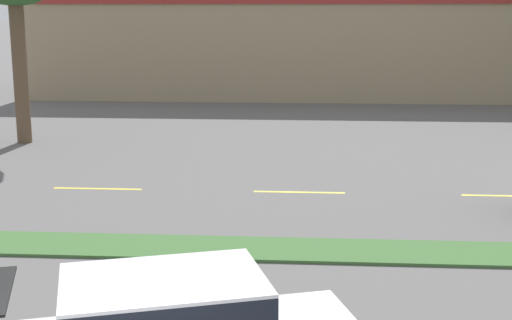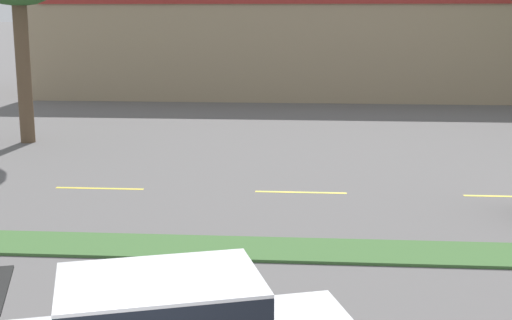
% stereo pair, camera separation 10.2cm
% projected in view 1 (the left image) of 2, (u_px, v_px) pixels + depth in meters
% --- Properties ---
extents(grass_verge, '(120.00, 1.41, 0.06)m').
position_uv_depth(grass_verge, '(218.00, 248.00, 14.22)').
color(grass_verge, '#3D6633').
rests_on(grass_verge, ground_plane).
extents(centre_line_3, '(2.40, 0.14, 0.01)m').
position_uv_depth(centre_line_3, '(98.00, 189.00, 19.08)').
color(centre_line_3, yellow).
rests_on(centre_line_3, ground_plane).
extents(centre_line_4, '(2.40, 0.14, 0.01)m').
position_uv_depth(centre_line_4, '(299.00, 192.00, 18.71)').
color(centre_line_4, yellow).
rests_on(centre_line_4, ground_plane).
extents(centre_line_5, '(2.40, 0.14, 0.01)m').
position_uv_depth(centre_line_5, '(509.00, 196.00, 18.34)').
color(centre_line_5, yellow).
rests_on(centre_line_5, ground_plane).
extents(store_building_backdrop, '(31.91, 12.10, 5.88)m').
position_uv_depth(store_building_backdrop, '(325.00, 41.00, 41.97)').
color(store_building_backdrop, '#9E896B').
rests_on(store_building_backdrop, ground_plane).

